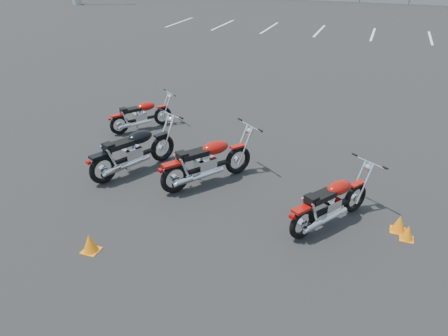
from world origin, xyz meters
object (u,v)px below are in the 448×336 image
(motorcycle_front_red, at_px, (141,115))
(motorcycle_second_black, at_px, (133,151))
(motorcycle_third_red, at_px, (207,161))
(motorcycle_rear_red, at_px, (331,202))

(motorcycle_front_red, distance_m, motorcycle_second_black, 2.50)
(motorcycle_third_red, height_order, motorcycle_rear_red, motorcycle_third_red)
(motorcycle_third_red, distance_m, motorcycle_rear_red, 2.76)
(motorcycle_front_red, bearing_deg, motorcycle_third_red, -37.30)
(motorcycle_third_red, bearing_deg, motorcycle_second_black, -177.31)
(motorcycle_second_black, height_order, motorcycle_third_red, same)
(motorcycle_second_black, relative_size, motorcycle_rear_red, 1.15)
(motorcycle_third_red, xyz_separation_m, motorcycle_rear_red, (2.68, -0.67, -0.05))
(motorcycle_front_red, height_order, motorcycle_rear_red, motorcycle_rear_red)
(motorcycle_front_red, xyz_separation_m, motorcycle_rear_red, (5.52, -2.84, 0.04))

